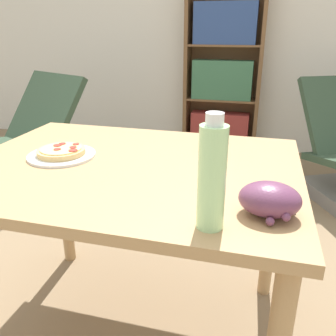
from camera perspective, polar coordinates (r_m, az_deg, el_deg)
The scene contains 8 objects.
ground_plane at distance 1.78m, azimuth -8.19°, elevation -22.17°, with size 14.00×14.00×0.00m, color #897051.
wall_back at distance 3.83m, azimuth 7.04°, elevation 22.60°, with size 8.00×0.05×2.60m.
dining_table at distance 1.32m, azimuth -6.09°, elevation -3.49°, with size 1.19×0.90×0.78m.
pizza_on_plate at distance 1.39m, azimuth -16.70°, elevation 2.32°, with size 0.25×0.25×0.04m.
grape_bunch at distance 0.95m, azimuth 15.99°, elevation -4.89°, with size 0.16×0.13×0.09m.
drink_bottle at distance 0.83m, azimuth 7.06°, elevation -1.35°, with size 0.07×0.07×0.28m.
lounge_chair_near at distance 3.07m, azimuth -21.17°, elevation 2.29°, with size 0.89×0.97×0.88m.
bookshelf at distance 3.69m, azimuth 8.75°, elevation 14.16°, with size 0.75×0.25×1.61m.
Camera 1 is at (0.55, -1.17, 1.23)m, focal length 38.00 mm.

